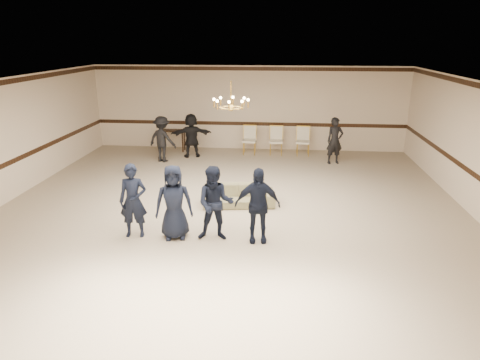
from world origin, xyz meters
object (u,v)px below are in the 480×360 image
object	(u,v)px
boy_a	(133,201)
boy_d	(257,205)
settee	(239,195)
boy_b	(174,202)
boy_c	(215,204)
adult_right	(335,141)
banquet_chair_mid	(276,141)
chandelier	(231,94)
adult_left	(162,139)
adult_mid	(191,135)
banquet_chair_left	(249,140)
console_table	(172,140)
banquet_chair_right	(303,142)

from	to	relation	value
boy_a	boy_d	distance (m)	2.70
boy_a	settee	bearing A→B (deg)	37.24
boy_b	boy_c	world-z (taller)	same
adult_right	banquet_chair_mid	size ratio (longest dim) A/B	1.55
boy_b	boy_d	size ratio (longest dim) A/B	1.00
boy_d	boy_a	bearing A→B (deg)	174.03
settee	boy_c	bearing A→B (deg)	-106.35
chandelier	boy_c	bearing A→B (deg)	-93.28
banquet_chair_mid	boy_a	bearing A→B (deg)	-111.26
boy_c	adult_right	world-z (taller)	boy_c
boy_a	banquet_chair_mid	size ratio (longest dim) A/B	1.59
adult_left	adult_mid	world-z (taller)	same
adult_mid	adult_right	world-z (taller)	same
boy_a	banquet_chair_left	xyz separation A→B (m)	(2.01, 7.25, -0.30)
chandelier	console_table	size ratio (longest dim) A/B	0.95
settee	adult_right	size ratio (longest dim) A/B	1.15
boy_b	adult_left	bearing A→B (deg)	95.53
boy_a	console_table	distance (m)	7.52
boy_c	console_table	size ratio (longest dim) A/B	1.67
adult_right	banquet_chair_mid	xyz separation A→B (m)	(-2.03, 1.00, -0.29)
adult_left	banquet_chair_mid	world-z (taller)	adult_left
settee	banquet_chair_mid	world-z (taller)	banquet_chair_mid
boy_c	settee	xyz separation A→B (m)	(0.31, 2.02, -0.55)
boy_a	banquet_chair_right	world-z (taller)	boy_a
adult_mid	banquet_chair_mid	distance (m)	3.15
banquet_chair_mid	banquet_chair_right	bearing A→B (deg)	1.30
chandelier	boy_c	world-z (taller)	chandelier
boy_b	adult_left	world-z (taller)	boy_b
boy_b	boy_a	bearing A→B (deg)	168.12
settee	console_table	world-z (taller)	console_table
adult_left	banquet_chair_right	size ratio (longest dim) A/B	1.55
boy_c	settee	distance (m)	2.11
boy_b	console_table	world-z (taller)	boy_b
adult_right	banquet_chair_right	world-z (taller)	adult_right
banquet_chair_right	console_table	distance (m)	5.01
adult_mid	banquet_chair_mid	bearing A→B (deg)	175.99
boy_c	banquet_chair_mid	bearing A→B (deg)	77.72
banquet_chair_right	boy_b	bearing A→B (deg)	-107.88
settee	chandelier	bearing A→B (deg)	160.44
adult_left	banquet_chair_left	size ratio (longest dim) A/B	1.55
adult_mid	banquet_chair_mid	size ratio (longest dim) A/B	1.55
adult_right	banquet_chair_mid	bearing A→B (deg)	136.90
adult_mid	banquet_chair_left	bearing A→B (deg)	-178.92
settee	adult_mid	distance (m)	5.14
boy_a	adult_mid	xyz separation A→B (m)	(-0.06, 6.65, -0.02)
boy_a	settee	size ratio (longest dim) A/B	0.89
adult_left	console_table	bearing A→B (deg)	-70.41
adult_left	adult_right	distance (m)	6.01
adult_left	banquet_chair_right	xyz separation A→B (m)	(4.97, 1.30, -0.29)
chandelier	boy_b	distance (m)	3.08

